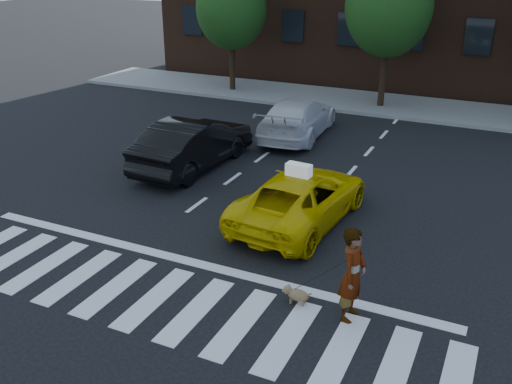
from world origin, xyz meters
TOP-DOWN VIEW (x-y plane):
  - ground at (0.00, 0.00)m, footprint 120.00×120.00m
  - crosswalk at (0.00, 0.00)m, footprint 13.00×2.40m
  - stop_line at (0.00, 1.60)m, footprint 12.00×0.30m
  - sidewalk_far at (0.00, 17.50)m, footprint 30.00×4.00m
  - taxi at (1.40, 4.71)m, footprint 2.63×5.04m
  - black_sedan at (-3.23, 7.00)m, footprint 1.96×5.06m
  - white_suv at (-1.40, 11.61)m, footprint 2.44×5.20m
  - woman at (3.85, 1.10)m, footprint 0.53×0.75m
  - dog at (2.71, 1.10)m, footprint 0.64×0.26m
  - taxi_sign at (1.40, 4.51)m, footprint 0.67×0.33m

SIDE VIEW (x-z plane):
  - ground at x=0.00m, z-range 0.00..0.00m
  - crosswalk at x=0.00m, z-range 0.00..0.01m
  - stop_line at x=0.00m, z-range 0.00..0.01m
  - sidewalk_far at x=0.00m, z-range 0.00..0.15m
  - dog at x=2.71m, z-range 0.03..0.39m
  - taxi at x=1.40m, z-range 0.00..1.36m
  - white_suv at x=-1.40m, z-range 0.00..1.47m
  - black_sedan at x=-3.23m, z-range 0.00..1.64m
  - woman at x=3.85m, z-range 0.00..1.95m
  - taxi_sign at x=1.40m, z-range 1.36..1.68m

